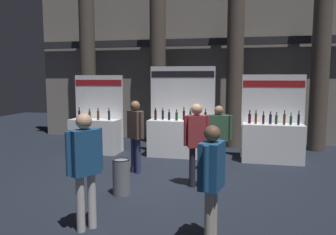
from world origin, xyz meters
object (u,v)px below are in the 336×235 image
object	(u,v)px
exhibitor_booth_1	(180,134)
trash_bin	(121,177)
visitor_3	(196,138)
visitor_0	(212,174)
visitor_4	(135,131)
exhibitor_booth_2	(272,139)
exhibitor_booth_0	(96,133)
visitor_2	(218,133)
visitor_1	(85,161)

from	to	relation	value
exhibitor_booth_1	trash_bin	distance (m)	3.42
trash_bin	visitor_3	world-z (taller)	visitor_3
visitor_0	visitor_4	bearing A→B (deg)	-134.13
trash_bin	exhibitor_booth_1	bearing A→B (deg)	81.28
exhibitor_booth_2	exhibitor_booth_0	bearing A→B (deg)	-179.96
exhibitor_booth_1	trash_bin	size ratio (longest dim) A/B	3.66
exhibitor_booth_0	visitor_0	xyz separation A→B (m)	(3.90, -4.89, 0.38)
exhibitor_booth_1	visitor_4	world-z (taller)	exhibitor_booth_1
exhibitor_booth_1	exhibitor_booth_2	size ratio (longest dim) A/B	1.10
exhibitor_booth_2	exhibitor_booth_1	bearing A→B (deg)	178.19
exhibitor_booth_1	visitor_3	xyz separation A→B (m)	(0.82, -2.59, 0.38)
visitor_0	visitor_2	size ratio (longest dim) A/B	1.03
trash_bin	visitor_2	size ratio (longest dim) A/B	0.44
exhibitor_booth_0	trash_bin	bearing A→B (deg)	-58.22
trash_bin	visitor_2	world-z (taller)	visitor_2
exhibitor_booth_0	visitor_0	size ratio (longest dim) A/B	1.41
exhibitor_booth_1	trash_bin	world-z (taller)	exhibitor_booth_1
exhibitor_booth_0	visitor_4	xyz separation A→B (m)	(1.84, -1.80, 0.41)
trash_bin	visitor_2	distance (m)	2.62
visitor_2	visitor_3	world-z (taller)	visitor_3
exhibitor_booth_1	visitor_4	distance (m)	2.05
exhibitor_booth_0	visitor_3	distance (m)	4.23
exhibitor_booth_2	visitor_4	world-z (taller)	exhibitor_booth_2
exhibitor_booth_1	visitor_1	distance (m)	4.95
exhibitor_booth_0	trash_bin	world-z (taller)	exhibitor_booth_0
exhibitor_booth_0	visitor_2	world-z (taller)	exhibitor_booth_0
exhibitor_booth_2	visitor_4	xyz separation A→B (m)	(-3.22, -1.81, 0.40)
visitor_2	visitor_3	size ratio (longest dim) A/B	0.93
visitor_1	visitor_3	xyz separation A→B (m)	(1.31, 2.32, -0.02)
exhibitor_booth_0	visitor_3	bearing A→B (deg)	-36.70
exhibitor_booth_1	exhibitor_booth_2	world-z (taller)	exhibitor_booth_1
visitor_0	visitor_3	xyz separation A→B (m)	(-0.53, 2.38, 0.04)
trash_bin	visitor_1	xyz separation A→B (m)	(0.03, -1.54, 0.69)
visitor_1	visitor_4	bearing A→B (deg)	39.35
visitor_0	visitor_1	xyz separation A→B (m)	(-1.84, 0.06, 0.06)
exhibitor_booth_2	visitor_3	world-z (taller)	exhibitor_booth_2
exhibitor_booth_0	visitor_4	size ratio (longest dim) A/B	1.35
trash_bin	visitor_4	world-z (taller)	visitor_4
exhibitor_booth_0	visitor_1	bearing A→B (deg)	-66.86
visitor_2	exhibitor_booth_1	bearing A→B (deg)	-52.17
exhibitor_booth_1	visitor_2	size ratio (longest dim) A/B	1.60
visitor_2	exhibitor_booth_2	bearing A→B (deg)	-135.05
exhibitor_booth_2	visitor_2	xyz separation A→B (m)	(-1.33, -1.38, 0.34)
exhibitor_booth_2	visitor_0	xyz separation A→B (m)	(-1.16, -4.90, 0.37)
visitor_0	exhibitor_booth_2	bearing A→B (deg)	178.85
exhibitor_booth_2	visitor_1	world-z (taller)	exhibitor_booth_2
visitor_0	visitor_1	bearing A→B (deg)	-79.79
visitor_2	visitor_4	xyz separation A→B (m)	(-1.89, -0.43, 0.06)
visitor_0	visitor_3	world-z (taller)	visitor_3
exhibitor_booth_0	visitor_0	distance (m)	6.27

